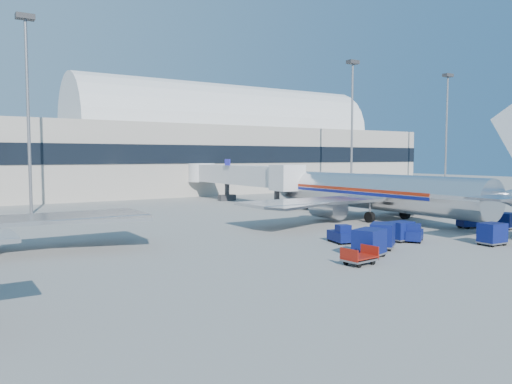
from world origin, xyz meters
TOP-DOWN VIEW (x-y plane):
  - ground at (0.00, 0.00)m, footprint 260.00×260.00m
  - terminal at (-13.60, 55.96)m, footprint 170.00×28.15m
  - airliner_main at (10.00, 4.51)m, footprint 32.00×37.26m
  - jetbridge_near at (7.60, 30.81)m, footprint 4.40×27.50m
  - mast_west at (-20.00, 30.00)m, footprint 2.00×1.20m
  - mast_east at (30.00, 30.00)m, footprint 2.00×1.20m
  - mast_far_east at (55.00, 30.00)m, footprint 2.00×1.20m
  - barrier_near at (18.00, 2.00)m, footprint 3.00×0.55m
  - barrier_mid at (21.30, 2.00)m, footprint 3.00×0.55m
  - barrier_far at (24.60, 2.00)m, footprint 3.00×0.55m
  - tug_lead at (2.06, -6.48)m, footprint 2.50×2.18m
  - tug_right at (12.50, -4.29)m, footprint 2.74×1.94m
  - tug_left at (-3.18, -3.82)m, footprint 1.59×2.43m
  - cart_train_a at (1.28, -5.87)m, footprint 1.79×1.38m
  - cart_train_b at (-2.25, -7.22)m, footprint 2.63×2.51m
  - cart_train_c at (-5.27, -8.88)m, footprint 2.50×2.16m
  - cart_solo_near at (5.71, -10.66)m, footprint 1.97×1.55m
  - cart_solo_far at (14.66, -6.60)m, footprint 1.70×1.31m
  - cart_open_red at (-7.44, -10.22)m, footprint 2.17×1.63m

SIDE VIEW (x-z plane):
  - ground at x=0.00m, z-range 0.00..0.00m
  - cart_open_red at x=-7.44m, z-range 0.12..0.66m
  - barrier_near at x=18.00m, z-range 0.00..0.90m
  - barrier_mid at x=21.30m, z-range 0.00..0.90m
  - barrier_far at x=24.60m, z-range 0.00..0.90m
  - tug_left at x=-3.18m, z-range -0.06..1.39m
  - tug_lead at x=2.06m, z-range -0.06..1.40m
  - tug_right at x=12.50m, z-range -0.07..1.54m
  - cart_solo_far at x=14.66m, z-range 0.05..1.54m
  - cart_train_a at x=1.28m, z-range 0.05..1.62m
  - cart_solo_near at x=5.71m, z-range 0.06..1.73m
  - cart_train_b at x=-2.25m, z-range 0.06..1.91m
  - cart_train_c at x=-5.27m, z-range 0.06..1.94m
  - airliner_main at x=10.00m, z-range -3.11..8.96m
  - jetbridge_near at x=7.60m, z-range 0.80..7.05m
  - terminal at x=-13.60m, z-range -2.98..18.02m
  - mast_west at x=-20.00m, z-range 3.49..26.09m
  - mast_east at x=30.00m, z-range 3.49..26.09m
  - mast_far_east at x=55.00m, z-range 3.49..26.09m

